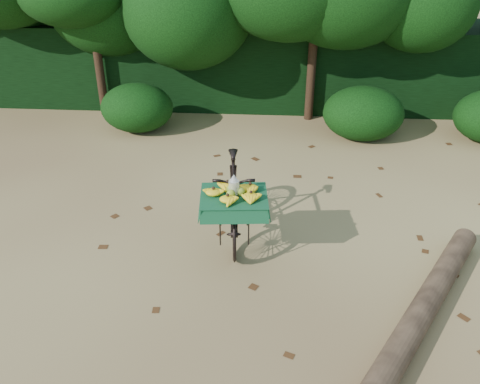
{
  "coord_description": "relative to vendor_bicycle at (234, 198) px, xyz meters",
  "views": [
    {
      "loc": [
        -0.23,
        -5.26,
        4.01
      ],
      "look_at": [
        -0.63,
        0.33,
        0.87
      ],
      "focal_mm": 38.0,
      "sensor_mm": 36.0,
      "label": 1
    }
  ],
  "objects": [
    {
      "name": "fallen_log",
      "position": [
        2.09,
        -1.77,
        -0.44
      ],
      "size": [
        2.32,
        3.53,
        0.29
      ],
      "primitive_type": "cylinder",
      "rotation": [
        1.57,
        0.0,
        -0.55
      ],
      "color": "brown",
      "rests_on": "ground"
    },
    {
      "name": "vendor_bicycle",
      "position": [
        0.0,
        0.0,
        0.0
      ],
      "size": [
        0.88,
        1.94,
        1.14
      ],
      "rotation": [
        0.0,
        0.0,
        0.09
      ],
      "color": "black",
      "rests_on": "ground"
    },
    {
      "name": "bush_clumps",
      "position": [
        1.24,
        3.63,
        -0.13
      ],
      "size": [
        8.8,
        1.7,
        0.9
      ],
      "primitive_type": null,
      "color": "black",
      "rests_on": "ground"
    },
    {
      "name": "leaf_litter",
      "position": [
        0.74,
        -0.02,
        -0.58
      ],
      "size": [
        7.0,
        7.3,
        0.01
      ],
      "primitive_type": null,
      "color": "#462812",
      "rests_on": "ground"
    },
    {
      "name": "ground",
      "position": [
        0.74,
        -0.67,
        -0.58
      ],
      "size": [
        80.0,
        80.0,
        0.0
      ],
      "primitive_type": "plane",
      "color": "tan",
      "rests_on": "ground"
    },
    {
      "name": "hedge_backdrop",
      "position": [
        0.74,
        5.63,
        0.32
      ],
      "size": [
        26.0,
        1.8,
        1.8
      ],
      "primitive_type": "cube",
      "color": "black",
      "rests_on": "ground"
    },
    {
      "name": "tree_row",
      "position": [
        0.09,
        4.83,
        1.42
      ],
      "size": [
        14.5,
        2.0,
        4.0
      ],
      "primitive_type": null,
      "color": "black",
      "rests_on": "ground"
    }
  ]
}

